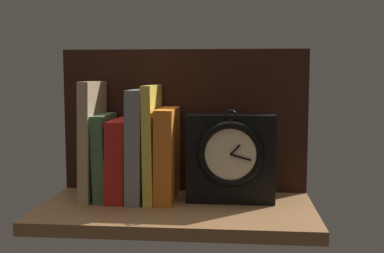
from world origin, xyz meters
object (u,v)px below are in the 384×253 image
Objects in this scene: book_yellow_seinlanguage at (153,142)px; book_tan_shortstories at (93,140)px; book_red_requiem at (122,159)px; book_gray_chess at (140,144)px; framed_clock at (231,158)px; book_green_romantic at (105,156)px; book_orange_pandolfini at (167,154)px.

book_tan_shortstories is at bearing -180.00° from book_yellow_seinlanguage.
book_gray_chess is (3.96, 0.00, 3.28)cm from book_red_requiem.
book_gray_chess is 1.20× the size of framed_clock.
book_yellow_seinlanguage is (13.33, 0.00, -0.40)cm from book_tan_shortstories.
book_orange_pandolfini is (13.73, -0.00, 0.69)cm from book_green_romantic.
book_green_romantic is 27.48cm from framed_clock.
framed_clock is (19.80, -1.33, -2.35)cm from book_gray_chess.
book_gray_chess reaches higher than book_red_requiem.
book_red_requiem is 0.87× the size of framed_clock.
book_gray_chess is (7.65, 0.00, 2.70)cm from book_green_romantic.
book_gray_chess is 19.98cm from framed_clock.
book_tan_shortstories is 1.28× the size of framed_clock.
book_orange_pandolfini is 13.79cm from framed_clock.
book_yellow_seinlanguage is at bearing 0.00° from book_gray_chess.
book_yellow_seinlanguage is at bearing 0.00° from book_red_requiem.
book_red_requiem is 0.70× the size of book_yellow_seinlanguage.
book_yellow_seinlanguage is at bearing 175.49° from framed_clock.
book_tan_shortstories reaches higher than book_orange_pandolfini.
book_green_romantic is 0.77× the size of book_gray_chess.
book_green_romantic is 0.93× the size of book_orange_pandolfini.
book_tan_shortstories is 1.48× the size of book_red_requiem.
book_red_requiem is at bearing 180.00° from book_yellow_seinlanguage.
book_yellow_seinlanguage reaches higher than book_orange_pandolfini.
framed_clock is at bearing -3.21° from book_red_requiem.
book_tan_shortstories is at bearing -180.00° from book_gray_chess.
book_tan_shortstories is 1.39× the size of book_green_romantic.
book_gray_chess reaches higher than framed_clock.
book_orange_pandolfini is at bearing -0.00° from book_green_romantic.
book_green_romantic is (2.78, 0.00, -3.56)cm from book_tan_shortstories.
framed_clock reaches higher than book_green_romantic.
book_tan_shortstories is at bearing -180.00° from book_red_requiem.
book_tan_shortstories is 1.29× the size of book_orange_pandolfini.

